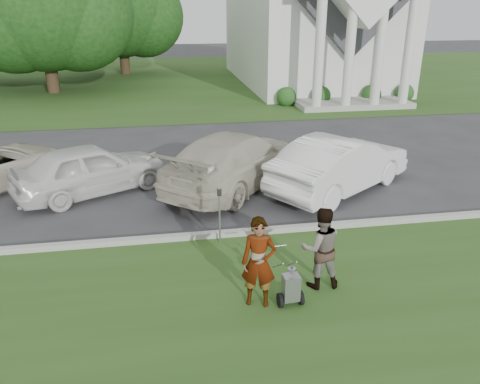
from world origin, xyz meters
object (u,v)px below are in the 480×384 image
object	(u,v)px
person_left	(259,263)
car_d	(340,164)
parking_meter_near	(220,208)
tree_back	(120,11)
striping_cart	(291,288)
person_right	(320,249)
car_c	(236,160)
tree_left	(41,6)
car_b	(91,169)

from	to	relation	value
person_left	car_d	bearing A→B (deg)	72.42
car_d	parking_meter_near	bearing A→B (deg)	90.00
tree_back	car_d	bearing A→B (deg)	-73.89
striping_cart	person_right	bearing A→B (deg)	33.45
parking_meter_near	car_c	world-z (taller)	car_c
person_right	car_d	xyz separation A→B (m)	(2.27, 4.88, -0.00)
person_left	person_right	xyz separation A→B (m)	(1.30, 0.40, -0.04)
tree_left	tree_back	world-z (taller)	tree_left
tree_left	car_c	bearing A→B (deg)	-64.05
tree_left	person_right	bearing A→B (deg)	-68.23
car_b	person_right	bearing A→B (deg)	-167.53
person_right	person_left	bearing A→B (deg)	19.38
striping_cart	car_c	distance (m)	6.34
striping_cart	tree_back	bearing A→B (deg)	95.12
tree_left	car_c	xyz separation A→B (m)	(8.78, -18.05, -4.28)
tree_back	car_c	bearing A→B (deg)	-79.60
tree_left	person_left	world-z (taller)	tree_left
tree_left	person_right	world-z (taller)	tree_left
car_d	tree_back	bearing A→B (deg)	-18.64
car_b	tree_back	bearing A→B (deg)	-26.97
parking_meter_near	car_b	distance (m)	4.99
person_right	car_c	world-z (taller)	person_right
tree_back	person_right	bearing A→B (deg)	-80.17
person_right	car_d	distance (m)	5.38
striping_cart	car_c	world-z (taller)	car_c
tree_left	person_left	distance (m)	25.94
parking_meter_near	car_b	bearing A→B (deg)	131.73
tree_back	person_left	xyz separation A→B (m)	(4.22, -32.23, -3.86)
striping_cart	car_c	bearing A→B (deg)	86.80
tree_left	car_d	bearing A→B (deg)	-58.13
person_left	tree_back	bearing A→B (deg)	113.93
car_d	person_left	bearing A→B (deg)	111.20
person_right	tree_back	bearing A→B (deg)	-77.89
car_b	car_c	size ratio (longest dim) A/B	0.77
car_d	person_right	bearing A→B (deg)	120.32
person_left	car_b	world-z (taller)	person_left
parking_meter_near	car_c	bearing A→B (deg)	75.28
tree_back	car_c	size ratio (longest dim) A/B	1.68
car_c	car_d	xyz separation A→B (m)	(3.00, -0.90, 0.00)
person_left	car_b	distance (m)	7.28
tree_back	parking_meter_near	xyz separation A→B (m)	(3.83, -29.70, -3.85)
tree_left	person_right	xyz separation A→B (m)	(9.52, -23.83, -4.28)
tree_left	person_left	xyz separation A→B (m)	(8.22, -24.23, -4.24)
parking_meter_near	person_right	bearing A→B (deg)	-51.59
striping_cart	person_left	bearing A→B (deg)	163.26
tree_left	car_c	size ratio (longest dim) A/B	1.86
tree_back	car_d	distance (m)	28.33
tree_left	car_d	world-z (taller)	tree_left
tree_left	car_b	bearing A→B (deg)	-75.93
car_c	person_left	bearing A→B (deg)	125.58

